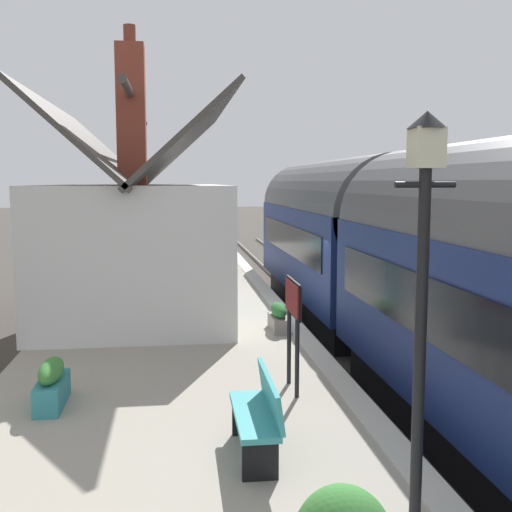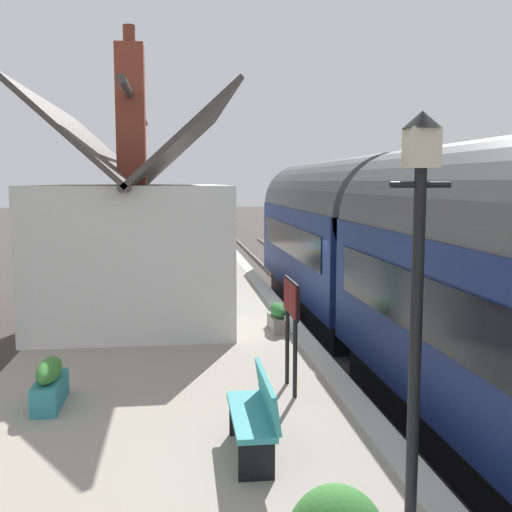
{
  "view_description": "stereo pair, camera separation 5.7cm",
  "coord_description": "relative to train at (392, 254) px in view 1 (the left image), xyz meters",
  "views": [
    {
      "loc": [
        -13.72,
        3.58,
        3.71
      ],
      "look_at": [
        2.22,
        1.5,
        1.8
      ],
      "focal_mm": 43.82,
      "sensor_mm": 36.0,
      "label": 1
    },
    {
      "loc": [
        -13.73,
        3.52,
        3.71
      ],
      "look_at": [
        2.22,
        1.5,
        1.8
      ],
      "focal_mm": 43.82,
      "sensor_mm": 36.0,
      "label": 2
    }
  ],
  "objects": [
    {
      "name": "station_sign_board",
      "position": [
        -4.04,
        2.87,
        -0.23
      ],
      "size": [
        0.96,
        0.06,
        1.57
      ],
      "color": "black",
      "rests_on": "platform"
    },
    {
      "name": "bench_mid_platform",
      "position": [
        9.62,
        3.63,
        -0.94
      ],
      "size": [
        1.42,
        0.49,
        0.88
      ],
      "color": "teal",
      "rests_on": "platform"
    },
    {
      "name": "platform_edge_coping",
      "position": [
        1.32,
        2.08,
        -1.41
      ],
      "size": [
        32.0,
        0.36,
        0.02
      ],
      "primitive_type": "cube",
      "color": "beige",
      "rests_on": "platform"
    },
    {
      "name": "planter_under_sign",
      "position": [
        -0.5,
        2.47,
        -1.16
      ],
      "size": [
        0.88,
        0.32,
        0.55
      ],
      "color": "gray",
      "rests_on": "platform"
    },
    {
      "name": "rail_near",
      "position": [
        1.32,
        -0.72,
        -2.15
      ],
      "size": [
        52.0,
        0.08,
        0.14
      ],
      "primitive_type": "cube",
      "color": "gray",
      "rests_on": "ground"
    },
    {
      "name": "bench_by_lamp",
      "position": [
        7.8,
        3.65,
        -0.94
      ],
      "size": [
        1.42,
        0.49,
        0.88
      ],
      "color": "teal",
      "rests_on": "platform"
    },
    {
      "name": "ground_plane",
      "position": [
        1.32,
        0.9,
        -2.22
      ],
      "size": [
        160.0,
        160.0,
        0.0
      ],
      "primitive_type": "plane",
      "color": "#423D38"
    },
    {
      "name": "lamp_post_platform",
      "position": [
        -7.6,
        2.49,
        1.02
      ],
      "size": [
        0.32,
        0.5,
        3.47
      ],
      "color": "black",
      "rests_on": "platform"
    },
    {
      "name": "rail_far",
      "position": [
        1.32,
        0.72,
        -2.15
      ],
      "size": [
        52.0,
        0.08,
        0.14
      ],
      "primitive_type": "cube",
      "color": "gray",
      "rests_on": "ground"
    },
    {
      "name": "platform",
      "position": [
        1.32,
        4.53,
        -1.82
      ],
      "size": [
        32.0,
        5.26,
        0.8
      ],
      "primitive_type": "cube",
      "color": "#A39B8C",
      "rests_on": "ground"
    },
    {
      "name": "planter_bench_left",
      "position": [
        7.85,
        2.88,
        -1.11
      ],
      "size": [
        0.94,
        0.32,
        0.65
      ],
      "color": "black",
      "rests_on": "platform"
    },
    {
      "name": "station_building",
      "position": [
        2.38,
        5.3,
        0.16
      ],
      "size": [
        8.09,
        4.11,
        5.97
      ],
      "color": "white",
      "rests_on": "platform"
    },
    {
      "name": "bench_near_building",
      "position": [
        -6.07,
        3.62,
        -0.94
      ],
      "size": [
        1.4,
        0.44,
        0.88
      ],
      "color": "teal",
      "rests_on": "platform"
    },
    {
      "name": "train",
      "position": [
        0.0,
        0.0,
        0.0
      ],
      "size": [
        19.19,
        2.73,
        4.32
      ],
      "color": "black",
      "rests_on": "ground"
    },
    {
      "name": "planter_by_door",
      "position": [
        -4.25,
        6.1,
        -1.12
      ],
      "size": [
        0.98,
        0.32,
        0.62
      ],
      "color": "teal",
      "rests_on": "platform"
    }
  ]
}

